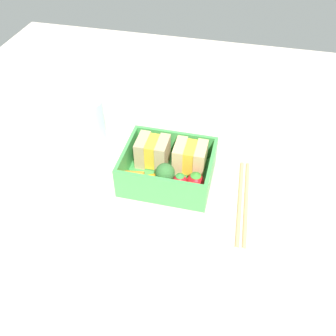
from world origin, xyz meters
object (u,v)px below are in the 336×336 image
broccoli_floret (164,173)px  sandwich_center_left (190,157)px  carrot_stick_left (134,175)px  chopstick_pair (243,200)px  strawberry_left (180,181)px  sandwich_left (153,151)px  drinking_glass (92,122)px  strawberry_far_left (195,182)px  carrot_stick_far_left (150,178)px

broccoli_floret → sandwich_center_left: bearing=52.2°
carrot_stick_left → chopstick_pair: size_ratio=0.19×
strawberry_left → carrot_stick_left: bearing=179.1°
sandwich_left → drinking_glass: drinking_glass is taller
strawberry_left → drinking_glass: drinking_glass is taller
carrot_stick_left → chopstick_pair: carrot_stick_left is taller
chopstick_pair → drinking_glass: bearing=162.4°
sandwich_left → strawberry_far_left: bearing=-28.9°
strawberry_far_left → drinking_glass: bearing=156.6°
carrot_stick_far_left → chopstick_pair: size_ratio=0.19×
broccoli_floret → drinking_glass: drinking_glass is taller
sandwich_center_left → chopstick_pair: bearing=-25.5°
broccoli_floret → strawberry_left: broccoli_floret is taller
sandwich_center_left → broccoli_floret: (-3.69, -4.77, -0.31)cm
carrot_stick_left → carrot_stick_far_left: 2.97cm
broccoli_floret → drinking_glass: size_ratio=0.44×
sandwich_left → sandwich_center_left: (7.04, 0.00, 0.00)cm
sandwich_left → strawberry_far_left: 10.30cm
chopstick_pair → sandwich_center_left: bearing=154.5°
broccoli_floret → strawberry_far_left: (5.64, -0.18, -0.63)cm
carrot_stick_far_left → broccoli_floret: (2.63, 0.07, 1.72)cm
broccoli_floret → strawberry_far_left: 5.68cm
carrot_stick_far_left → strawberry_far_left: bearing=-0.8°
sandwich_left → broccoli_floret: 5.83cm
strawberry_left → drinking_glass: 22.53cm
strawberry_far_left → chopstick_pair: size_ratio=0.19×
carrot_stick_left → broccoli_floret: bearing=2.1°
carrot_stick_left → drinking_glass: size_ratio=0.39×
sandwich_left → carrot_stick_far_left: bearing=-81.6°
sandwich_center_left → carrot_stick_left: sandwich_center_left is taller
carrot_stick_left → drinking_glass: 15.47cm
carrot_stick_far_left → carrot_stick_left: bearing=-177.4°
chopstick_pair → drinking_glass: drinking_glass is taller
drinking_glass → sandwich_left: bearing=-19.6°
sandwich_left → strawberry_far_left: (8.98, -4.95, -0.94)cm
sandwich_left → drinking_glass: size_ratio=0.61×
broccoli_floret → strawberry_left: size_ratio=1.31×
sandwich_center_left → strawberry_left: 5.31cm
sandwich_left → chopstick_pair: size_ratio=0.29×
sandwich_center_left → carrot_stick_far_left: sandwich_center_left is taller
sandwich_center_left → drinking_glass: drinking_glass is taller
carrot_stick_far_left → strawberry_left: (5.54, -0.27, 0.80)cm
carrot_stick_left → strawberry_far_left: size_ratio=0.99×
strawberry_far_left → carrot_stick_far_left: bearing=179.2°
carrot_stick_left → sandwich_center_left: bearing=28.2°
broccoli_floret → chopstick_pair: 14.53cm
strawberry_left → strawberry_far_left: 2.75cm
sandwich_left → sandwich_center_left: same height
sandwich_center_left → strawberry_far_left: sandwich_center_left is taller
chopstick_pair → broccoli_floret: bearing=179.0°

